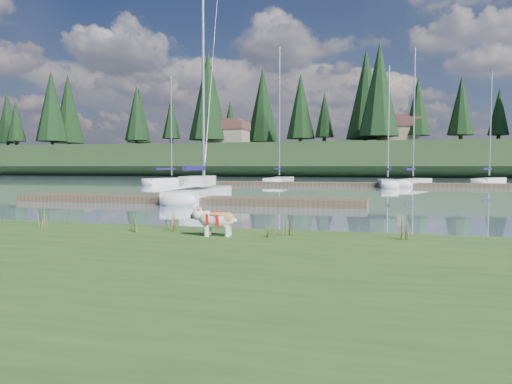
% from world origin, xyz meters
% --- Properties ---
extents(ground, '(200.00, 200.00, 0.00)m').
position_xyz_m(ground, '(0.00, 30.00, 0.00)').
color(ground, '#7B94A1').
rests_on(ground, ground).
extents(bank, '(60.00, 9.00, 0.35)m').
position_xyz_m(bank, '(0.00, -6.00, 0.17)').
color(bank, '#31521E').
rests_on(bank, ground).
extents(ridge, '(200.00, 20.00, 5.00)m').
position_xyz_m(ridge, '(0.00, 73.00, 2.50)').
color(ridge, '#1C3017').
rests_on(ridge, ground).
extents(bulldog, '(0.86, 0.42, 0.51)m').
position_xyz_m(bulldog, '(1.74, -2.74, 0.67)').
color(bulldog, silver).
rests_on(bulldog, bank).
extents(sailboat_main, '(2.46, 8.16, 11.64)m').
position_xyz_m(sailboat_main, '(-4.09, 11.66, 0.42)').
color(sailboat_main, white).
rests_on(sailboat_main, ground).
extents(dock_near, '(16.00, 2.00, 0.30)m').
position_xyz_m(dock_near, '(-4.00, 9.00, 0.15)').
color(dock_near, '#4C3D2C').
rests_on(dock_near, ground).
extents(dock_far, '(26.00, 2.20, 0.30)m').
position_xyz_m(dock_far, '(2.00, 30.00, 0.15)').
color(dock_far, '#4C3D2C').
rests_on(dock_far, ground).
extents(sailboat_bg_0, '(3.60, 6.65, 9.76)m').
position_xyz_m(sailboat_bg_0, '(-13.94, 30.29, 0.33)').
color(sailboat_bg_0, white).
rests_on(sailboat_bg_0, ground).
extents(sailboat_bg_1, '(2.16, 8.68, 12.76)m').
position_xyz_m(sailboat_bg_1, '(-5.27, 34.94, 0.33)').
color(sailboat_bg_1, white).
rests_on(sailboat_bg_1, ground).
extents(sailboat_bg_2, '(1.72, 6.32, 9.58)m').
position_xyz_m(sailboat_bg_2, '(4.59, 29.45, 0.33)').
color(sailboat_bg_2, white).
rests_on(sailboat_bg_2, ground).
extents(sailboat_bg_3, '(3.72, 7.93, 11.51)m').
position_xyz_m(sailboat_bg_3, '(6.86, 32.82, 0.32)').
color(sailboat_bg_3, white).
rests_on(sailboat_bg_3, ground).
extents(sailboat_bg_4, '(4.14, 6.76, 10.22)m').
position_xyz_m(sailboat_bg_4, '(13.64, 37.58, 0.33)').
color(sailboat_bg_4, white).
rests_on(sailboat_bg_4, ground).
extents(weed_0, '(0.17, 0.14, 0.50)m').
position_xyz_m(weed_0, '(-0.01, -2.60, 0.56)').
color(weed_0, '#475B23').
rests_on(weed_0, bank).
extents(weed_1, '(0.17, 0.14, 0.54)m').
position_xyz_m(weed_1, '(0.65, -2.32, 0.57)').
color(weed_1, '#475B23').
rests_on(weed_1, bank).
extents(weed_2, '(0.17, 0.14, 0.59)m').
position_xyz_m(weed_2, '(3.04, -2.41, 0.60)').
color(weed_2, '#475B23').
rests_on(weed_2, bank).
extents(weed_3, '(0.17, 0.14, 0.57)m').
position_xyz_m(weed_3, '(-2.30, -2.42, 0.59)').
color(weed_3, '#475B23').
rests_on(weed_3, bank).
extents(weed_4, '(0.17, 0.14, 0.40)m').
position_xyz_m(weed_4, '(2.73, -2.62, 0.52)').
color(weed_4, '#475B23').
rests_on(weed_4, bank).
extents(weed_5, '(0.17, 0.14, 0.60)m').
position_xyz_m(weed_5, '(5.09, -2.38, 0.60)').
color(weed_5, '#475B23').
rests_on(weed_5, bank).
extents(mud_lip, '(60.00, 0.50, 0.14)m').
position_xyz_m(mud_lip, '(0.00, -1.60, 0.07)').
color(mud_lip, '#33281C').
rests_on(mud_lip, ground).
extents(conifer_0, '(5.72, 5.72, 14.15)m').
position_xyz_m(conifer_0, '(-55.00, 67.00, 12.64)').
color(conifer_0, '#382619').
rests_on(conifer_0, ridge).
extents(conifer_1, '(4.40, 4.40, 11.30)m').
position_xyz_m(conifer_1, '(-40.00, 71.00, 11.28)').
color(conifer_1, '#382619').
rests_on(conifer_1, ridge).
extents(conifer_2, '(6.60, 6.60, 16.05)m').
position_xyz_m(conifer_2, '(-25.00, 68.00, 13.54)').
color(conifer_2, '#382619').
rests_on(conifer_2, ridge).
extents(conifer_3, '(4.84, 4.84, 12.25)m').
position_xyz_m(conifer_3, '(-10.00, 72.00, 11.74)').
color(conifer_3, '#382619').
rests_on(conifer_3, ridge).
extents(conifer_4, '(6.16, 6.16, 15.10)m').
position_xyz_m(conifer_4, '(3.00, 66.00, 13.09)').
color(conifer_4, '#382619').
rests_on(conifer_4, ridge).
extents(conifer_5, '(3.96, 3.96, 10.35)m').
position_xyz_m(conifer_5, '(15.00, 70.00, 10.83)').
color(conifer_5, '#382619').
rests_on(conifer_5, ridge).
extents(house_0, '(6.30, 5.30, 4.65)m').
position_xyz_m(house_0, '(-22.00, 70.00, 7.31)').
color(house_0, gray).
rests_on(house_0, ridge).
extents(house_1, '(6.30, 5.30, 4.65)m').
position_xyz_m(house_1, '(6.00, 71.00, 7.31)').
color(house_1, gray).
rests_on(house_1, ridge).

